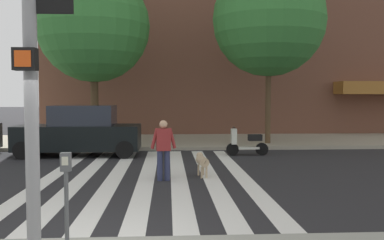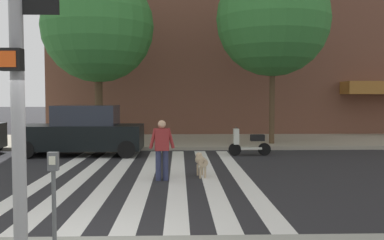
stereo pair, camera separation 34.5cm
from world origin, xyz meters
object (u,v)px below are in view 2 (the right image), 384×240
traffic_light_pole (14,0)px  parked_car_behind_first (83,132)px  street_tree_nearest (98,27)px  dog_on_leash (201,161)px  pedestrian_dog_walker (162,147)px  parking_meter_curbside (54,186)px  parked_scooter (250,143)px  street_tree_middle (273,20)px

traffic_light_pole → parked_car_behind_first: (-1.60, 10.92, -2.60)m
street_tree_nearest → dog_on_leash: 10.19m
street_tree_nearest → pedestrian_dog_walker: street_tree_nearest is taller
traffic_light_pole → parking_meter_curbside: size_ratio=4.26×
parked_scooter → street_tree_nearest: (-6.41, 3.53, 4.98)m
parked_scooter → street_tree_middle: street_tree_middle is taller
street_tree_nearest → dog_on_leash: (4.32, -7.75, -5.01)m
parked_scooter → pedestrian_dog_walker: bearing=-123.8°
parked_car_behind_first → parked_scooter: (6.43, -0.29, -0.44)m
pedestrian_dog_walker → street_tree_middle: bearing=58.6°
street_tree_middle → dog_on_leash: size_ratio=7.79×
street_tree_middle → pedestrian_dog_walker: street_tree_middle is taller
dog_on_leash → parked_car_behind_first: bearing=134.0°
traffic_light_pole → street_tree_middle: 15.08m
dog_on_leash → pedestrian_dog_walker: bearing=-154.1°
street_tree_middle → parking_meter_curbside: bearing=-114.3°
street_tree_nearest → street_tree_middle: (7.90, -0.65, 0.25)m
street_tree_middle → parked_scooter: bearing=-117.2°
pedestrian_dog_walker → street_tree_nearest: bearing=111.3°
parked_scooter → dog_on_leash: (-2.09, -4.21, -0.04)m
parked_car_behind_first → pedestrian_dog_walker: 5.99m
pedestrian_dog_walker → dog_on_leash: 1.30m
traffic_light_pole → pedestrian_dog_walker: bearing=74.4°
traffic_light_pole → parked_scooter: bearing=65.6°
traffic_light_pole → dog_on_leash: bearing=66.9°
parked_car_behind_first → street_tree_nearest: street_tree_nearest is taller
street_tree_nearest → parked_car_behind_first: bearing=-90.3°
street_tree_nearest → pedestrian_dog_walker: 9.97m
parked_car_behind_first → traffic_light_pole: bearing=-81.6°
traffic_light_pole → dog_on_leash: size_ratio=5.58×
parking_meter_curbside → dog_on_leash: parking_meter_curbside is taller
parking_meter_curbside → parked_scooter: 11.23m
parking_meter_curbside → pedestrian_dog_walker: 5.69m
traffic_light_pole → street_tree_middle: street_tree_middle is taller
street_tree_middle → dog_on_leash: (-3.57, -7.10, -5.26)m
parked_car_behind_first → pedestrian_dog_walker: bearing=-57.1°
street_tree_middle → dog_on_leash: 9.53m
parking_meter_curbside → pedestrian_dog_walker: bearing=76.9°
parked_car_behind_first → street_tree_middle: (7.91, 2.60, 4.79)m
dog_on_leash → street_tree_middle: bearing=63.3°
parked_car_behind_first → pedestrian_dog_walker: size_ratio=2.84×
street_tree_middle → pedestrian_dog_walker: (-4.66, -7.63, -4.78)m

